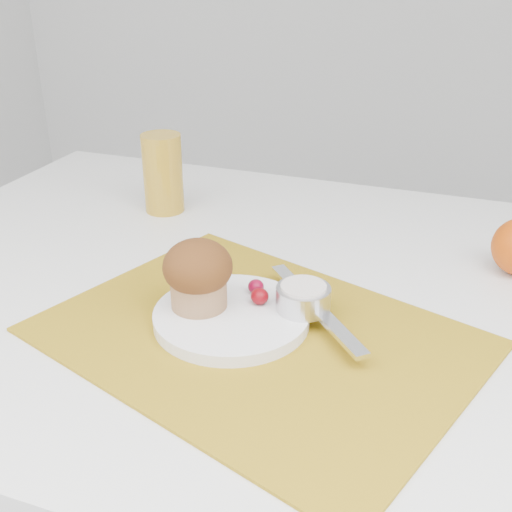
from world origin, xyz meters
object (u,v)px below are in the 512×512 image
(plate, at_px, (232,317))
(juice_glass, at_px, (163,173))
(muffin, at_px, (198,274))
(table, at_px, (292,505))

(plate, distance_m, juice_glass, 0.37)
(plate, height_order, muffin, muffin)
(muffin, bearing_deg, juice_glass, 124.10)
(table, relative_size, juice_glass, 9.64)
(plate, relative_size, juice_glass, 1.41)
(table, height_order, plate, plate)
(juice_glass, bearing_deg, muffin, -55.90)
(table, xyz_separation_m, juice_glass, (-0.28, 0.17, 0.44))
(table, relative_size, muffin, 14.98)
(plate, bearing_deg, table, 66.26)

